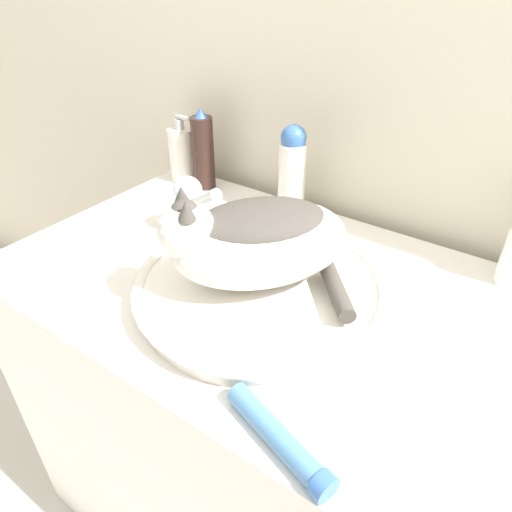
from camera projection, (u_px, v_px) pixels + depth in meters
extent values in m
cube|color=beige|center=(394.00, 21.00, 0.85)|extent=(8.00, 0.05, 2.40)
cube|color=white|center=(277.00, 428.00, 1.04)|extent=(1.08, 0.62, 0.80)
cylinder|color=white|center=(260.00, 289.00, 0.79)|extent=(0.42, 0.42, 0.03)
torus|color=white|center=(260.00, 282.00, 0.78)|extent=(0.44, 0.44, 0.02)
ellipsoid|color=silver|center=(261.00, 243.00, 0.74)|extent=(0.32, 0.34, 0.14)
ellipsoid|color=#47423D|center=(261.00, 223.00, 0.72)|extent=(0.25, 0.26, 0.06)
sphere|color=silver|center=(187.00, 230.00, 0.69)|extent=(0.09, 0.09, 0.09)
sphere|color=#47423D|center=(185.00, 216.00, 0.68)|extent=(0.05, 0.05, 0.05)
cone|color=#47423D|center=(182.00, 195.00, 0.69)|extent=(0.03, 0.03, 0.03)
cone|color=#47423D|center=(186.00, 210.00, 0.65)|extent=(0.03, 0.03, 0.03)
cylinder|color=#47423D|center=(335.00, 287.00, 0.73)|extent=(0.12, 0.13, 0.03)
cylinder|color=silver|center=(190.00, 218.00, 0.97)|extent=(0.04, 0.04, 0.07)
cylinder|color=silver|center=(202.00, 200.00, 0.89)|extent=(0.13, 0.07, 0.09)
sphere|color=silver|center=(188.00, 191.00, 0.93)|extent=(0.06, 0.06, 0.06)
cylinder|color=white|center=(292.00, 180.00, 1.01)|extent=(0.06, 0.06, 0.17)
sphere|color=#3866AD|center=(294.00, 137.00, 0.96)|extent=(0.05, 0.05, 0.05)
cylinder|color=silver|center=(182.00, 155.00, 1.18)|extent=(0.07, 0.07, 0.14)
cylinder|color=#B7B7BC|center=(179.00, 124.00, 1.13)|extent=(0.02, 0.02, 0.02)
cylinder|color=#B7B7BC|center=(183.00, 118.00, 1.12)|extent=(0.04, 0.01, 0.01)
cylinder|color=#331E19|center=(203.00, 153.00, 1.13)|extent=(0.05, 0.05, 0.18)
cone|color=#3866AD|center=(201.00, 113.00, 1.08)|extent=(0.03, 0.03, 0.02)
cylinder|color=#4C7FB2|center=(273.00, 432.00, 0.56)|extent=(0.16, 0.07, 0.03)
cylinder|color=#3866AD|center=(324.00, 486.00, 0.50)|extent=(0.03, 0.04, 0.04)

